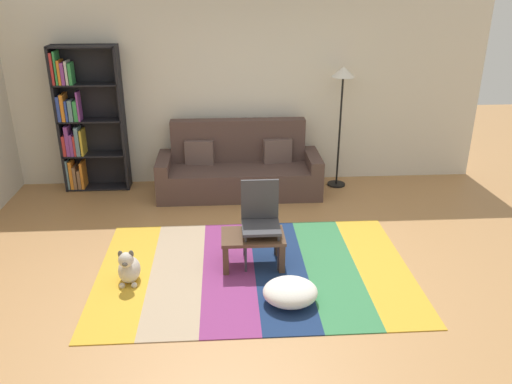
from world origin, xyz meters
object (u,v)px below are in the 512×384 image
(tv_remote, at_px, (254,232))
(dog, at_px, (129,268))
(bookshelf, at_px, (83,123))
(folding_chair, at_px, (260,215))
(couch, at_px, (239,170))
(coffee_table, at_px, (253,241))
(standing_lamp, at_px, (342,88))
(pouf, at_px, (290,292))

(tv_remote, bearing_deg, dog, -157.88)
(bookshelf, xyz_separation_m, tv_remote, (2.25, -2.29, -0.60))
(bookshelf, height_order, folding_chair, bookshelf)
(couch, relative_size, tv_remote, 15.07)
(bookshelf, distance_m, coffee_table, 3.30)
(dog, xyz_separation_m, standing_lamp, (2.63, 2.46, 1.29))
(pouf, distance_m, dog, 1.64)
(couch, xyz_separation_m, bookshelf, (-2.16, 0.29, 0.64))
(dog, height_order, standing_lamp, standing_lamp)
(coffee_table, relative_size, standing_lamp, 0.38)
(bookshelf, bearing_deg, pouf, -50.20)
(standing_lamp, bearing_deg, pouf, -109.87)
(coffee_table, relative_size, pouf, 1.27)
(coffee_table, height_order, dog, dog)
(folding_chair, bearing_deg, bookshelf, 169.29)
(coffee_table, bearing_deg, standing_lamp, 58.18)
(bookshelf, xyz_separation_m, folding_chair, (2.32, -2.22, -0.44))
(couch, relative_size, pouf, 4.34)
(couch, bearing_deg, tv_remote, -87.27)
(pouf, relative_size, tv_remote, 3.47)
(coffee_table, distance_m, folding_chair, 0.28)
(dog, xyz_separation_m, tv_remote, (1.29, 0.29, 0.21))
(coffee_table, xyz_separation_m, dog, (-1.27, -0.25, -0.13))
(dog, relative_size, standing_lamp, 0.23)
(couch, height_order, bookshelf, bookshelf)
(bookshelf, height_order, tv_remote, bookshelf)
(couch, bearing_deg, dog, -117.35)
(standing_lamp, bearing_deg, coffee_table, -121.82)
(coffee_table, relative_size, dog, 1.67)
(dog, height_order, tv_remote, dog)
(dog, bearing_deg, bookshelf, 110.52)
(coffee_table, bearing_deg, tv_remote, 64.83)
(bookshelf, bearing_deg, standing_lamp, -2.07)
(pouf, bearing_deg, coffee_table, 113.31)
(bookshelf, distance_m, standing_lamp, 3.63)
(standing_lamp, relative_size, folding_chair, 1.93)
(couch, xyz_separation_m, standing_lamp, (1.44, 0.16, 1.11))
(standing_lamp, height_order, tv_remote, standing_lamp)
(couch, distance_m, pouf, 2.80)
(bookshelf, height_order, coffee_table, bookshelf)
(bookshelf, bearing_deg, folding_chair, -43.78)
(coffee_table, bearing_deg, couch, 92.14)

